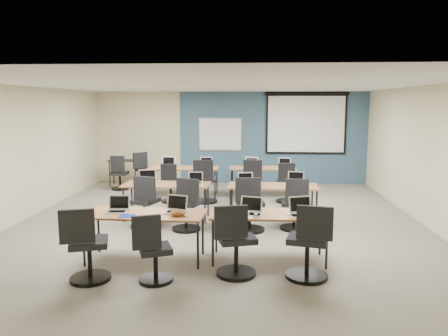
# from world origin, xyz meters

# --- Properties ---
(floor) EXTENTS (8.00, 9.00, 0.02)m
(floor) POSITION_xyz_m (0.00, 0.00, 0.00)
(floor) COLOR #6B6354
(floor) RESTS_ON ground
(ceiling) EXTENTS (8.00, 9.00, 0.02)m
(ceiling) POSITION_xyz_m (0.00, 0.00, 2.70)
(ceiling) COLOR white
(ceiling) RESTS_ON ground
(wall_back) EXTENTS (8.00, 0.04, 2.70)m
(wall_back) POSITION_xyz_m (0.00, 4.50, 1.35)
(wall_back) COLOR beige
(wall_back) RESTS_ON ground
(wall_front) EXTENTS (8.00, 0.04, 2.70)m
(wall_front) POSITION_xyz_m (0.00, -4.50, 1.35)
(wall_front) COLOR beige
(wall_front) RESTS_ON ground
(wall_left) EXTENTS (0.04, 9.00, 2.70)m
(wall_left) POSITION_xyz_m (-4.00, 0.00, 1.35)
(wall_left) COLOR beige
(wall_left) RESTS_ON ground
(wall_right) EXTENTS (0.04, 9.00, 2.70)m
(wall_right) POSITION_xyz_m (4.00, 0.00, 1.35)
(wall_right) COLOR beige
(wall_right) RESTS_ON ground
(blue_accent_panel) EXTENTS (5.50, 0.04, 2.70)m
(blue_accent_panel) POSITION_xyz_m (1.25, 4.47, 1.35)
(blue_accent_panel) COLOR #3D5977
(blue_accent_panel) RESTS_ON wall_back
(whiteboard) EXTENTS (1.28, 0.03, 0.98)m
(whiteboard) POSITION_xyz_m (-0.30, 4.43, 1.45)
(whiteboard) COLOR #B1B1B1
(whiteboard) RESTS_ON wall_back
(projector_screen) EXTENTS (2.40, 0.10, 1.82)m
(projector_screen) POSITION_xyz_m (2.20, 4.41, 1.89)
(projector_screen) COLOR black
(projector_screen) RESTS_ON wall_back
(training_table_front_left) EXTENTS (1.78, 0.74, 0.73)m
(training_table_front_left) POSITION_xyz_m (-0.95, -2.19, 0.68)
(training_table_front_left) COLOR #A56738
(training_table_front_left) RESTS_ON floor
(training_table_front_right) EXTENTS (1.75, 0.73, 0.73)m
(training_table_front_right) POSITION_xyz_m (0.90, -2.08, 0.68)
(training_table_front_right) COLOR brown
(training_table_front_right) RESTS_ON floor
(training_table_mid_left) EXTENTS (1.75, 0.73, 0.73)m
(training_table_mid_left) POSITION_xyz_m (-1.10, 0.22, 0.68)
(training_table_mid_left) COLOR brown
(training_table_mid_left) RESTS_ON floor
(training_table_mid_right) EXTENTS (1.78, 0.74, 0.73)m
(training_table_mid_right) POSITION_xyz_m (1.06, 0.18, 0.68)
(training_table_mid_right) COLOR brown
(training_table_mid_right) RESTS_ON floor
(training_table_back_left) EXTENTS (1.79, 0.75, 0.73)m
(training_table_back_left) POSITION_xyz_m (-1.11, 2.52, 0.68)
(training_table_back_left) COLOR olive
(training_table_back_left) RESTS_ON floor
(training_table_back_right) EXTENTS (1.68, 0.70, 0.73)m
(training_table_back_right) POSITION_xyz_m (0.91, 2.65, 0.68)
(training_table_back_right) COLOR #A3692F
(training_table_back_right) RESTS_ON floor
(laptop_0) EXTENTS (0.31, 0.27, 0.24)m
(laptop_0) POSITION_xyz_m (-1.38, -2.14, 0.79)
(laptop_0) COLOR #ACACB5
(laptop_0) RESTS_ON training_table_front_left
(mouse_0) EXTENTS (0.07, 0.10, 0.03)m
(mouse_0) POSITION_xyz_m (-1.23, -2.24, 0.74)
(mouse_0) COLOR white
(mouse_0) RESTS_ON training_table_front_left
(task_chair_0) EXTENTS (0.56, 0.54, 1.02)m
(task_chair_0) POSITION_xyz_m (-1.53, -3.04, 0.42)
(task_chair_0) COLOR black
(task_chair_0) RESTS_ON floor
(laptop_1) EXTENTS (0.33, 0.28, 0.25)m
(laptop_1) POSITION_xyz_m (-0.49, -2.12, 0.79)
(laptop_1) COLOR #A6A5AD
(laptop_1) RESTS_ON training_table_front_left
(mouse_1) EXTENTS (0.06, 0.09, 0.03)m
(mouse_1) POSITION_xyz_m (-0.31, -2.33, 0.74)
(mouse_1) COLOR white
(mouse_1) RESTS_ON training_table_front_left
(task_chair_1) EXTENTS (0.48, 0.46, 0.95)m
(task_chair_1) POSITION_xyz_m (-0.65, -3.03, 0.39)
(task_chair_1) COLOR black
(task_chair_1) RESTS_ON floor
(laptop_2) EXTENTS (0.33, 0.28, 0.25)m
(laptop_2) POSITION_xyz_m (0.63, -2.16, 0.79)
(laptop_2) COLOR #B4B4B4
(laptop_2) RESTS_ON training_table_front_right
(mouse_2) EXTENTS (0.09, 0.12, 0.04)m
(mouse_2) POSITION_xyz_m (0.70, -2.23, 0.74)
(mouse_2) COLOR white
(mouse_2) RESTS_ON training_table_front_right
(task_chair_2) EXTENTS (0.56, 0.55, 1.03)m
(task_chair_2) POSITION_xyz_m (0.42, -2.74, 0.43)
(task_chair_2) COLOR black
(task_chair_2) RESTS_ON floor
(laptop_3) EXTENTS (0.35, 0.30, 0.27)m
(laptop_3) POSITION_xyz_m (1.35, -2.17, 0.80)
(laptop_3) COLOR #AFAFAF
(laptop_3) RESTS_ON training_table_front_right
(mouse_3) EXTENTS (0.06, 0.09, 0.03)m
(mouse_3) POSITION_xyz_m (1.61, -2.24, 0.74)
(mouse_3) COLOR white
(mouse_3) RESTS_ON training_table_front_right
(task_chair_3) EXTENTS (0.58, 0.58, 1.05)m
(task_chair_3) POSITION_xyz_m (1.41, -2.78, 0.44)
(task_chair_3) COLOR black
(task_chair_3) RESTS_ON floor
(laptop_4) EXTENTS (0.36, 0.31, 0.27)m
(laptop_4) POSITION_xyz_m (-1.53, 0.27, 0.80)
(laptop_4) COLOR #B9BAC1
(laptop_4) RESTS_ON training_table_mid_left
(mouse_4) EXTENTS (0.08, 0.10, 0.03)m
(mouse_4) POSITION_xyz_m (-1.33, 0.09, 0.74)
(mouse_4) COLOR white
(mouse_4) RESTS_ON training_table_mid_left
(task_chair_4) EXTENTS (0.56, 0.54, 1.02)m
(task_chair_4) POSITION_xyz_m (-1.39, -0.50, 0.42)
(task_chair_4) COLOR black
(task_chair_4) RESTS_ON floor
(laptop_5) EXTENTS (0.30, 0.25, 0.23)m
(laptop_5) POSITION_xyz_m (-0.52, 0.31, 0.79)
(laptop_5) COLOR #ABABB7
(laptop_5) RESTS_ON training_table_mid_left
(mouse_5) EXTENTS (0.08, 0.11, 0.03)m
(mouse_5) POSITION_xyz_m (-0.34, 0.04, 0.74)
(mouse_5) COLOR white
(mouse_5) RESTS_ON training_table_mid_left
(task_chair_5) EXTENTS (0.55, 0.54, 1.02)m
(task_chair_5) POSITION_xyz_m (-0.56, -0.63, 0.42)
(task_chair_5) COLOR black
(task_chair_5) RESTS_ON floor
(laptop_6) EXTENTS (0.31, 0.27, 0.24)m
(laptop_6) POSITION_xyz_m (0.51, 0.23, 0.79)
(laptop_6) COLOR silver
(laptop_6) RESTS_ON training_table_mid_right
(mouse_6) EXTENTS (0.08, 0.11, 0.03)m
(mouse_6) POSITION_xyz_m (0.79, 0.12, 0.74)
(mouse_6) COLOR white
(mouse_6) RESTS_ON training_table_mid_right
(task_chair_6) EXTENTS (0.56, 0.56, 1.04)m
(task_chair_6) POSITION_xyz_m (0.60, -0.60, 0.43)
(task_chair_6) COLOR black
(task_chair_6) RESTS_ON floor
(laptop_7) EXTENTS (0.33, 0.28, 0.25)m
(laptop_7) POSITION_xyz_m (1.54, 0.35, 0.79)
(laptop_7) COLOR #A9A9B2
(laptop_7) RESTS_ON training_table_mid_right
(mouse_7) EXTENTS (0.09, 0.11, 0.03)m
(mouse_7) POSITION_xyz_m (1.70, 0.07, 0.74)
(mouse_7) COLOR white
(mouse_7) RESTS_ON training_table_mid_right
(task_chair_7) EXTENTS (0.52, 0.52, 1.00)m
(task_chair_7) POSITION_xyz_m (1.44, -0.45, 0.41)
(task_chair_7) COLOR black
(task_chair_7) RESTS_ON floor
(laptop_8) EXTENTS (0.33, 0.28, 0.25)m
(laptop_8) POSITION_xyz_m (-1.54, 2.67, 0.79)
(laptop_8) COLOR #ABABB0
(laptop_8) RESTS_ON training_table_back_left
(mouse_8) EXTENTS (0.08, 0.11, 0.03)m
(mouse_8) POSITION_xyz_m (-1.33, 2.43, 0.74)
(mouse_8) COLOR white
(mouse_8) RESTS_ON training_table_back_left
(task_chair_8) EXTENTS (0.46, 0.46, 0.95)m
(task_chair_8) POSITION_xyz_m (-1.31, 1.70, 0.39)
(task_chair_8) COLOR black
(task_chair_8) RESTS_ON floor
(laptop_9) EXTENTS (0.31, 0.27, 0.24)m
(laptop_9) POSITION_xyz_m (-0.55, 2.76, 0.79)
(laptop_9) COLOR #ADADB1
(laptop_9) RESTS_ON training_table_back_left
(mouse_9) EXTENTS (0.06, 0.10, 0.03)m
(mouse_9) POSITION_xyz_m (-0.35, 2.46, 0.74)
(mouse_9) COLOR white
(mouse_9) RESTS_ON training_table_back_left
(task_chair_9) EXTENTS (0.58, 0.58, 1.05)m
(task_chair_9) POSITION_xyz_m (-0.48, 1.73, 0.44)
(task_chair_9) COLOR black
(task_chair_9) RESTS_ON floor
(laptop_10) EXTENTS (0.34, 0.29, 0.26)m
(laptop_10) POSITION_xyz_m (0.63, 2.72, 0.79)
(laptop_10) COLOR #ACACB3
(laptop_10) RESTS_ON training_table_back_right
(mouse_10) EXTENTS (0.07, 0.09, 0.03)m
(mouse_10) POSITION_xyz_m (0.83, 2.49, 0.74)
(mouse_10) COLOR white
(mouse_10) RESTS_ON training_table_back_right
(task_chair_10) EXTENTS (0.55, 0.55, 1.03)m
(task_chair_10) POSITION_xyz_m (0.64, 1.99, 0.43)
(task_chair_10) COLOR black
(task_chair_10) RESTS_ON floor
(laptop_11) EXTENTS (0.32, 0.27, 0.24)m
(laptop_11) POSITION_xyz_m (1.48, 2.69, 0.79)
(laptop_11) COLOR #ABABB7
(laptop_11) RESTS_ON training_table_back_right
(mouse_11) EXTENTS (0.09, 0.12, 0.04)m
(mouse_11) POSITION_xyz_m (1.65, 2.45, 0.74)
(mouse_11) COLOR white
(mouse_11) RESTS_ON training_table_back_right
(task_chair_11) EXTENTS (0.49, 0.49, 0.97)m
(task_chair_11) POSITION_xyz_m (1.47, 1.87, 0.40)
(task_chair_11) COLOR black
(task_chair_11) RESTS_ON floor
(blue_mousepad) EXTENTS (0.26, 0.23, 0.01)m
(blue_mousepad) POSITION_xyz_m (-1.16, -2.39, 0.73)
(blue_mousepad) COLOR #0D2195
(blue_mousepad) RESTS_ON training_table_front_left
(snack_bowl) EXTENTS (0.30, 0.30, 0.06)m
(snack_bowl) POSITION_xyz_m (-0.43, -2.30, 0.76)
(snack_bowl) COLOR #9B5731
(snack_bowl) RESTS_ON training_table_front_left
(snack_plate) EXTENTS (0.21, 0.21, 0.01)m
(snack_plate) POSITION_xyz_m (0.58, -2.39, 0.74)
(snack_plate) COLOR white
(snack_plate) RESTS_ON training_table_front_right
(coffee_cup) EXTENTS (0.08, 0.08, 0.07)m
(coffee_cup) POSITION_xyz_m (0.56, -2.37, 0.78)
(coffee_cup) COLOR silver
(coffee_cup) RESTS_ON snack_plate
(utility_table) EXTENTS (0.86, 0.48, 0.75)m
(utility_table) POSITION_xyz_m (-3.05, 3.82, 0.65)
(utility_table) COLOR black
(utility_table) RESTS_ON floor
(spare_chair_a) EXTENTS (0.65, 0.54, 1.02)m
(spare_chair_a) POSITION_xyz_m (-2.32, 3.44, 0.42)
(spare_chair_a) COLOR black
(spare_chair_a) RESTS_ON floor
(spare_chair_b) EXTENTS (0.47, 0.47, 0.96)m
(spare_chair_b) POSITION_xyz_m (-2.99, 3.15, 0.39)
(spare_chair_b) COLOR black
(spare_chair_b) RESTS_ON floor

